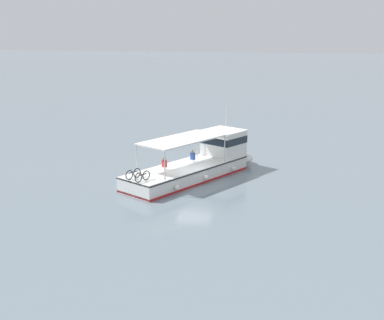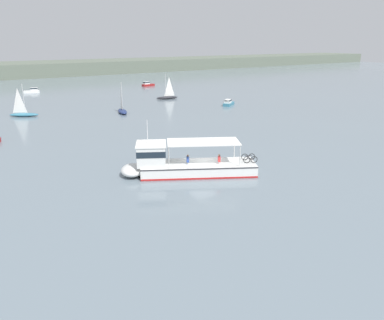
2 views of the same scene
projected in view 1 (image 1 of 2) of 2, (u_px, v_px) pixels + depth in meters
ground_plane at (195, 185)px, 36.71m from camera, size 400.00×400.00×0.00m
ferry_main at (201, 162)px, 38.83m from camera, size 12.53×9.08×5.32m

